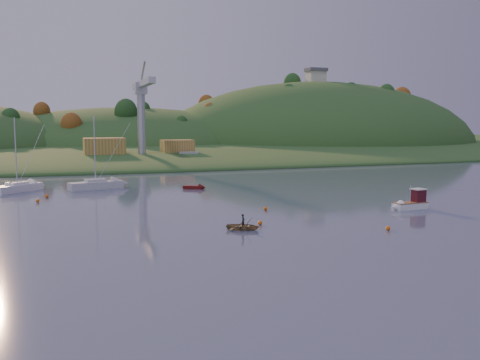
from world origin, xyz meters
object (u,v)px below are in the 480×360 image
object	(u,v)px
sailboat_near	(17,187)
sailboat_far	(96,184)
red_tender	(197,187)
canoe	(243,226)
fishing_boat	(408,203)

from	to	relation	value
sailboat_near	sailboat_far	world-z (taller)	sailboat_far
sailboat_near	red_tender	xyz separation A→B (m)	(29.34, -6.33, -0.51)
red_tender	sailboat_near	bearing A→B (deg)	-161.27
canoe	red_tender	size ratio (longest dim) A/B	0.88
sailboat_far	canoe	xyz separation A→B (m)	(12.20, -42.08, -0.43)
sailboat_far	sailboat_near	bearing A→B (deg)	163.34
canoe	red_tender	world-z (taller)	red_tender
sailboat_near	canoe	size ratio (longest dim) A/B	3.42
sailboat_far	red_tender	world-z (taller)	sailboat_far
sailboat_near	canoe	distance (m)	49.09
sailboat_near	canoe	xyz separation A→B (m)	(24.86, -42.33, -0.41)
red_tender	sailboat_far	bearing A→B (deg)	-169.12
sailboat_far	canoe	bearing A→B (deg)	-89.35
sailboat_far	canoe	world-z (taller)	sailboat_far
fishing_boat	canoe	size ratio (longest dim) A/B	1.58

